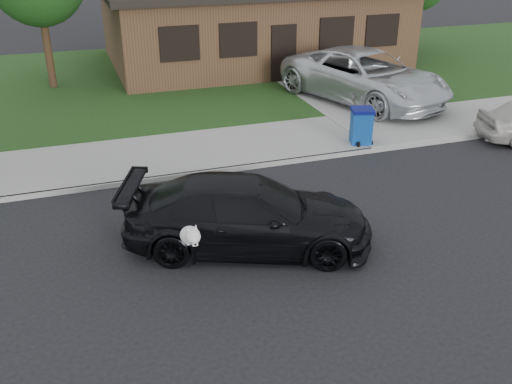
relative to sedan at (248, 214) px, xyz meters
name	(u,v)px	position (x,y,z in m)	size (l,w,h in m)	color
ground	(294,233)	(1.05, 0.14, -0.70)	(120.00, 120.00, 0.00)	black
sidewalk	(227,147)	(1.05, 5.14, -0.64)	(60.00, 3.00, 0.12)	gray
curb	(243,167)	(1.05, 3.64, -0.64)	(60.00, 0.12, 0.12)	gray
lawn	(172,79)	(1.05, 13.14, -0.63)	(60.00, 13.00, 0.13)	#193814
driveway	(340,85)	(7.05, 10.14, -0.63)	(4.50, 13.00, 0.14)	gray
sedan	(248,214)	(0.00, 0.00, 0.00)	(5.18, 3.52, 1.39)	black
minivan	(365,76)	(6.72, 7.76, 0.30)	(2.86, 6.20, 1.72)	silver
recycling_bin	(361,126)	(4.70, 4.15, -0.07)	(0.76, 0.76, 1.00)	#0D3E90
house	(251,13)	(5.05, 15.14, 1.44)	(12.60, 8.60, 4.65)	#422B1C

